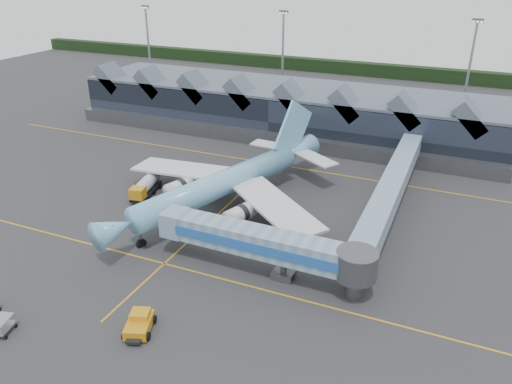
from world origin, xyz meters
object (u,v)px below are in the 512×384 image
at_px(main_airliner, 227,182).
at_px(fuel_truck, 146,185).
at_px(pushback_tug, 139,324).
at_px(jet_bridge, 275,247).

bearing_deg(main_airliner, fuel_truck, -155.56).
bearing_deg(pushback_tug, fuel_truck, 103.39).
bearing_deg(jet_bridge, fuel_truck, 155.34).
bearing_deg(pushback_tug, main_airliner, 78.55).
distance_m(jet_bridge, fuel_truck, 30.06).
xyz_separation_m(main_airliner, fuel_truck, (-13.70, -1.37, -2.44)).
height_order(main_airliner, jet_bridge, main_airliner).
distance_m(jet_bridge, pushback_tug, 17.33).
relative_size(main_airliner, pushback_tug, 8.85).
xyz_separation_m(fuel_truck, pushback_tug, (18.08, -27.28, -0.77)).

